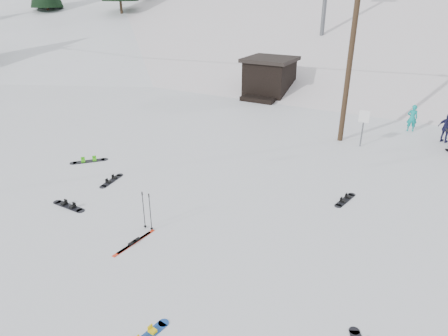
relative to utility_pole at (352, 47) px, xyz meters
The scene contains 16 objects.
ground 14.90m from the utility_pole, 98.13° to the right, with size 200.00×200.00×0.00m, color white.
ski_slope 44.31m from the utility_pole, 92.79° to the left, with size 60.00×75.00×45.00m, color silver.
ridge_left 53.35m from the utility_pole, 138.18° to the left, with size 34.00×85.00×38.00m, color white.
treeline_left 44.65m from the utility_pole, 144.16° to the left, with size 20.00×64.00×10.00m, color black, non-canonical shape.
treeline_crest 72.18m from the utility_pole, 91.59° to the left, with size 50.00×6.00×10.00m, color black, non-canonical shape.
utility_pole is the anchor object (origin of this frame).
trail_sign 3.60m from the utility_pole, 21.04° to the right, with size 0.50×0.09×1.85m.
lift_hut 10.40m from the utility_pole, 135.24° to the left, with size 3.40×4.10×2.75m.
hero_skis 13.59m from the utility_pole, 104.78° to the right, with size 0.25×1.72×0.09m.
ski_poles 12.64m from the utility_pole, 106.33° to the right, with size 0.37×0.10×1.33m.
board_scatter_a 14.35m from the utility_pole, 120.21° to the right, with size 1.53×0.32×0.11m.
board_scatter_b 12.59m from the utility_pole, 126.55° to the right, with size 0.45×1.43×0.10m.
board_scatter_c 13.36m from the utility_pole, 138.00° to the right, with size 1.23×1.32×0.12m.
board_scatter_f 8.15m from the utility_pole, 74.38° to the right, with size 0.51×1.40×0.10m.
skier_teal 5.99m from the utility_pole, 48.04° to the left, with size 0.54×0.35×1.48m, color #0E8E89.
skier_navy 6.55m from the utility_pole, 25.62° to the left, with size 0.89×0.37×1.51m, color #19193F.
Camera 1 is at (6.15, -6.02, 7.16)m, focal length 32.00 mm.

